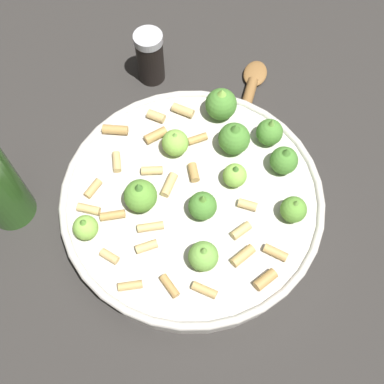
% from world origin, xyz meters
% --- Properties ---
extents(ground_plane, '(2.40, 2.40, 0.00)m').
position_xyz_m(ground_plane, '(0.00, 0.00, 0.00)').
color(ground_plane, '#2D2B28').
extents(cooking_pan, '(0.33, 0.33, 0.10)m').
position_xyz_m(cooking_pan, '(-0.00, -0.00, 0.03)').
color(cooking_pan, beige).
rests_on(cooking_pan, ground).
extents(pepper_shaker, '(0.04, 0.04, 0.09)m').
position_xyz_m(pepper_shaker, '(-0.06, -0.23, 0.04)').
color(pepper_shaker, black).
rests_on(pepper_shaker, ground).
extents(wooden_spoon, '(0.19, 0.19, 0.02)m').
position_xyz_m(wooden_spoon, '(-0.14, -0.10, 0.01)').
color(wooden_spoon, olive).
rests_on(wooden_spoon, ground).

